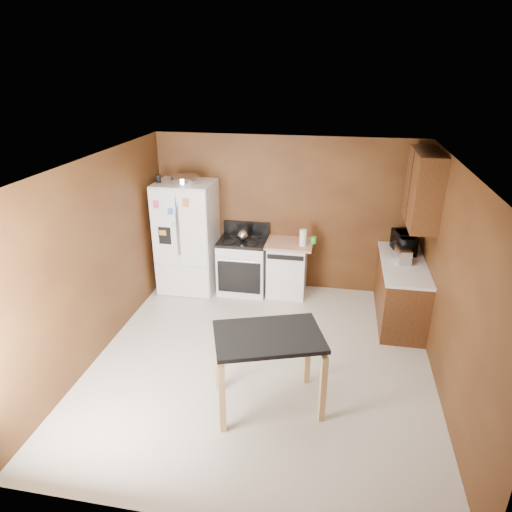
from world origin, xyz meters
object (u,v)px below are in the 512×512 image
(pen_cup, at_px, (158,179))
(toaster, at_px, (403,256))
(paper_towel, at_px, (303,238))
(microwave, at_px, (404,243))
(roasting_pan, at_px, (185,179))
(kettle, at_px, (243,235))
(island, at_px, (268,347))
(dishwasher, at_px, (287,268))
(refrigerator, at_px, (187,237))
(green_canister, at_px, (313,240))
(gas_range, at_px, (243,264))

(pen_cup, relative_size, toaster, 0.42)
(paper_towel, bearing_deg, microwave, 0.29)
(roasting_pan, xyz_separation_m, kettle, (0.89, 0.04, -0.87))
(toaster, bearing_deg, pen_cup, 163.43)
(roasting_pan, distance_m, paper_towel, 2.02)
(pen_cup, height_order, toaster, pen_cup)
(kettle, distance_m, island, 2.76)
(pen_cup, xyz_separation_m, dishwasher, (2.01, 0.15, -1.41))
(refrigerator, relative_size, dishwasher, 2.02)
(microwave, distance_m, island, 3.09)
(toaster, height_order, island, toaster)
(microwave, bearing_deg, green_canister, 72.36)
(pen_cup, bearing_deg, paper_towel, 1.68)
(green_canister, relative_size, island, 0.08)
(toaster, relative_size, gas_range, 0.25)
(paper_towel, relative_size, toaster, 0.94)
(green_canister, distance_m, gas_range, 1.22)
(kettle, distance_m, paper_towel, 0.96)
(kettle, distance_m, green_canister, 1.11)
(roasting_pan, relative_size, green_canister, 4.13)
(gas_range, relative_size, dishwasher, 1.24)
(pen_cup, height_order, paper_towel, pen_cup)
(toaster, xyz_separation_m, microwave, (0.05, 0.42, 0.03))
(paper_towel, distance_m, dishwasher, 0.62)
(kettle, distance_m, gas_range, 0.52)
(gas_range, height_order, dishwasher, gas_range)
(pen_cup, distance_m, island, 3.50)
(roasting_pan, distance_m, toaster, 3.42)
(roasting_pan, relative_size, island, 0.33)
(refrigerator, distance_m, island, 3.15)
(green_canister, height_order, dishwasher, green_canister)
(kettle, distance_m, dishwasher, 0.89)
(paper_towel, height_order, dishwasher, paper_towel)
(refrigerator, height_order, dishwasher, refrigerator)
(refrigerator, bearing_deg, dishwasher, 2.99)
(refrigerator, bearing_deg, microwave, 0.09)
(kettle, xyz_separation_m, paper_towel, (0.95, -0.02, 0.04))
(kettle, bearing_deg, green_canister, 5.76)
(roasting_pan, xyz_separation_m, paper_towel, (1.84, 0.02, -0.83))
(roasting_pan, relative_size, dishwasher, 0.49)
(kettle, bearing_deg, island, -72.42)
(refrigerator, xyz_separation_m, gas_range, (0.91, 0.06, -0.44))
(toaster, bearing_deg, roasting_pan, 162.05)
(toaster, relative_size, dishwasher, 0.31)
(gas_range, distance_m, dishwasher, 0.72)
(kettle, bearing_deg, pen_cup, -176.32)
(roasting_pan, xyz_separation_m, pen_cup, (-0.41, -0.04, 0.00))
(gas_range, bearing_deg, island, -72.55)
(roasting_pan, bearing_deg, microwave, 0.55)
(toaster, xyz_separation_m, dishwasher, (-1.69, 0.50, -0.55))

